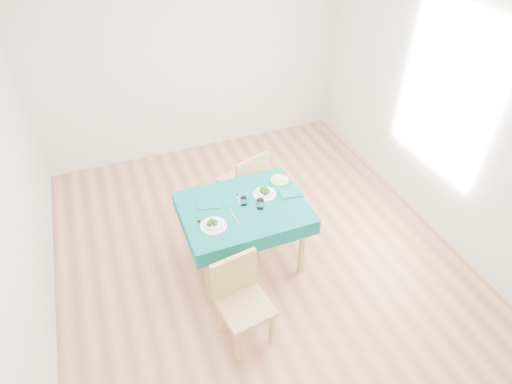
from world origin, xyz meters
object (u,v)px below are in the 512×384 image
object	(u,v)px
chair_near	(245,301)
chair_far	(241,174)
bowl_near	(213,223)
table	(244,235)
bowl_far	(265,192)
side_plate	(280,180)

from	to	relation	value
chair_near	chair_far	world-z (taller)	chair_far
chair_near	bowl_near	distance (m)	0.73
table	bowl_far	distance (m)	0.49
chair_far	chair_near	bearing A→B (deg)	52.69
chair_far	bowl_near	distance (m)	1.13
table	chair_near	world-z (taller)	chair_near
table	chair_near	bearing A→B (deg)	-109.83
bowl_far	side_plate	xyz separation A→B (m)	(0.23, 0.15, -0.03)
chair_far	bowl_far	distance (m)	0.73
table	chair_far	xyz separation A→B (m)	(0.25, 0.77, 0.15)
chair_near	bowl_far	distance (m)	1.10
table	bowl_far	size ratio (longest dim) A/B	5.09
chair_near	side_plate	bearing A→B (deg)	46.19
chair_near	bowl_far	xyz separation A→B (m)	(0.55, 0.91, 0.29)
chair_far	side_plate	size ratio (longest dim) A/B	5.72
bowl_near	table	bearing A→B (deg)	24.74
chair_far	table	bearing A→B (deg)	53.48
side_plate	bowl_near	bearing A→B (deg)	-153.91
chair_near	chair_far	distance (m)	1.68
chair_far	side_plate	world-z (taller)	chair_far
bowl_far	chair_near	bearing A→B (deg)	-120.96
table	bowl_near	bearing A→B (deg)	-155.26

